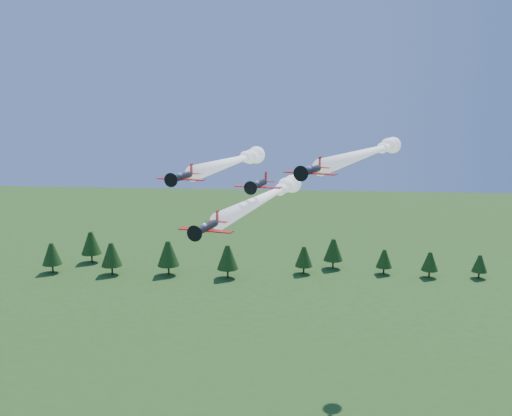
# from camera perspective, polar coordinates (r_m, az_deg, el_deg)

# --- Properties ---
(plane_lead) EXTENTS (15.86, 48.65, 3.70)m
(plane_lead) POSITION_cam_1_polar(r_m,az_deg,el_deg) (102.45, 1.22, 1.24)
(plane_lead) COLOR black
(plane_lead) RESTS_ON ground
(plane_left) EXTENTS (13.42, 43.94, 3.70)m
(plane_left) POSITION_cam_1_polar(r_m,az_deg,el_deg) (110.31, -2.12, 4.75)
(plane_left) COLOR black
(plane_left) RESTS_ON ground
(plane_right) EXTENTS (24.79, 57.91, 3.70)m
(plane_right) POSITION_cam_1_polar(r_m,az_deg,el_deg) (112.98, 11.37, 5.53)
(plane_right) COLOR black
(plane_right) RESTS_ON ground
(plane_slot) EXTENTS (7.80, 8.59, 2.72)m
(plane_slot) POSITION_cam_1_polar(r_m,az_deg,el_deg) (91.81, 0.26, 2.36)
(plane_slot) COLOR black
(plane_slot) RESTS_ON ground
(treeline) EXTENTS (169.63, 21.76, 11.93)m
(treeline) POSITION_cam_1_polar(r_m,az_deg,el_deg) (199.61, -2.42, -4.65)
(treeline) COLOR #382314
(treeline) RESTS_ON ground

